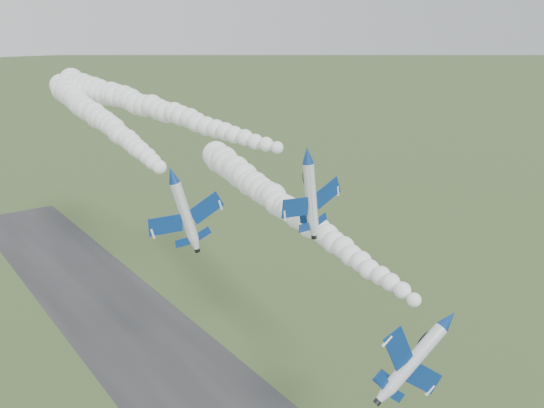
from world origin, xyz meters
The scene contains 6 objects.
jet_lead centered at (11.82, -3.64, 28.16)m, with size 7.65×13.88×8.91m.
smoke_trail_jet_lead centered at (17.68, 35.00, 30.56)m, with size 5.86×71.75×5.86m, color white, non-canonical shape.
jet_pair_left centered at (-10.01, 20.97, 43.39)m, with size 9.56×11.69×3.58m.
smoke_trail_jet_pair_left centered at (-5.07, 59.57, 45.05)m, with size 5.02×72.44×5.02m, color white, non-canonical shape.
jet_pair_right centered at (9.68, 19.85, 43.43)m, with size 11.47×13.75×3.53m.
smoke_trail_jet_pair_right centered at (5.16, 58.30, 45.59)m, with size 5.30×70.53×5.30m, color white, non-canonical shape.
Camera 1 is at (-40.63, -42.45, 61.34)m, focal length 40.00 mm.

